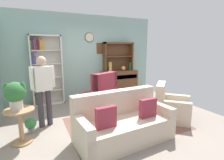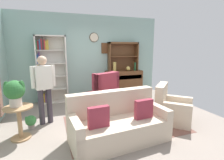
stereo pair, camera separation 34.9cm
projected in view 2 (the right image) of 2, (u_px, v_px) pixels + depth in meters
ground_plane at (111, 120)px, 4.14m from camera, size 5.40×4.60×0.02m
wall_back at (90, 57)px, 5.84m from camera, size 5.00×0.09×2.80m
area_rug at (123, 124)px, 3.93m from camera, size 2.55×1.78×0.01m
bookshelf at (50, 70)px, 5.29m from camera, size 0.90×0.30×2.10m
sideboard at (124, 82)px, 6.15m from camera, size 1.30×0.45×0.92m
sideboard_hutch at (123, 53)px, 6.05m from camera, size 1.10×0.26×1.00m
vase_tall at (115, 67)px, 5.84m from camera, size 0.11×0.11×0.32m
vase_round at (128, 68)px, 6.04m from camera, size 0.15×0.15×0.17m
bottle_wine at (135, 66)px, 6.09m from camera, size 0.07×0.07×0.29m
couch_floral at (118, 124)px, 3.22m from camera, size 1.86×0.99×0.90m
armchair_floral at (172, 110)px, 4.03m from camera, size 1.08×1.08×0.88m
wingback_chair at (102, 95)px, 4.96m from camera, size 1.04×1.05×1.05m
plant_stand at (19, 119)px, 3.24m from camera, size 0.52×0.52×0.65m
potted_plant_large at (15, 91)px, 3.15m from camera, size 0.36×0.36×0.50m
potted_plant_small at (31, 121)px, 3.64m from camera, size 0.22×0.22×0.31m
person_reading at (44, 85)px, 3.81m from camera, size 0.52×0.28×1.56m
coffee_table at (108, 105)px, 4.16m from camera, size 0.80×0.50×0.42m
book_stack at (108, 100)px, 4.24m from camera, size 0.21×0.15×0.09m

